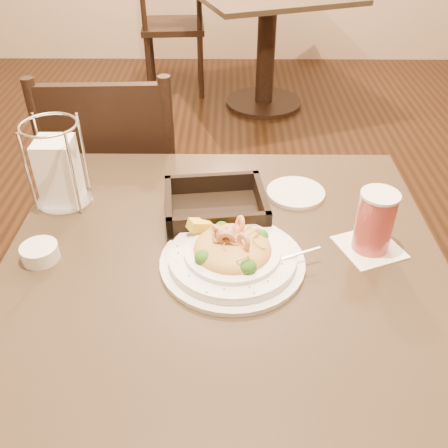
{
  "coord_description": "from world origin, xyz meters",
  "views": [
    {
      "loc": [
        0.01,
        -0.76,
        1.4
      ],
      "look_at": [
        0.0,
        0.02,
        0.82
      ],
      "focal_mm": 40.0,
      "sensor_mm": 36.0,
      "label": 1
    }
  ],
  "objects_px": {
    "dining_chair_near": "(122,189)",
    "bread_basket": "(216,209)",
    "napkin_caddy": "(58,170)",
    "pasta_bowl": "(232,254)",
    "side_plate": "(296,193)",
    "butter_ramekin": "(40,253)",
    "dining_chair_far": "(173,21)",
    "main_table": "(224,339)",
    "drink_glass": "(375,222)",
    "background_table": "(267,29)"
  },
  "relations": [
    {
      "from": "dining_chair_far",
      "to": "bread_basket",
      "type": "bearing_deg",
      "value": 93.5
    },
    {
      "from": "dining_chair_far",
      "to": "side_plate",
      "type": "distance_m",
      "value": 2.59
    },
    {
      "from": "pasta_bowl",
      "to": "bread_basket",
      "type": "bearing_deg",
      "value": 102.67
    },
    {
      "from": "bread_basket",
      "to": "drink_glass",
      "type": "bearing_deg",
      "value": -18.62
    },
    {
      "from": "main_table",
      "to": "butter_ramekin",
      "type": "relative_size",
      "value": 12.04
    },
    {
      "from": "drink_glass",
      "to": "butter_ramekin",
      "type": "bearing_deg",
      "value": -176.42
    },
    {
      "from": "dining_chair_near",
      "to": "side_plate",
      "type": "height_order",
      "value": "dining_chair_near"
    },
    {
      "from": "side_plate",
      "to": "butter_ramekin",
      "type": "bearing_deg",
      "value": -155.58
    },
    {
      "from": "main_table",
      "to": "background_table",
      "type": "xyz_separation_m",
      "value": [
        0.25,
        2.54,
        0.0
      ]
    },
    {
      "from": "main_table",
      "to": "drink_glass",
      "type": "bearing_deg",
      "value": 8.9
    },
    {
      "from": "napkin_caddy",
      "to": "dining_chair_far",
      "type": "bearing_deg",
      "value": 89.94
    },
    {
      "from": "dining_chair_near",
      "to": "drink_glass",
      "type": "relative_size",
      "value": 6.02
    },
    {
      "from": "dining_chair_near",
      "to": "dining_chair_far",
      "type": "relative_size",
      "value": 1.0
    },
    {
      "from": "butter_ramekin",
      "to": "dining_chair_near",
      "type": "bearing_deg",
      "value": 88.19
    },
    {
      "from": "background_table",
      "to": "butter_ramekin",
      "type": "height_order",
      "value": "butter_ramekin"
    },
    {
      "from": "napkin_caddy",
      "to": "main_table",
      "type": "bearing_deg",
      "value": -29.57
    },
    {
      "from": "background_table",
      "to": "dining_chair_near",
      "type": "relative_size",
      "value": 1.24
    },
    {
      "from": "drink_glass",
      "to": "side_plate",
      "type": "xyz_separation_m",
      "value": [
        -0.13,
        0.2,
        -0.06
      ]
    },
    {
      "from": "drink_glass",
      "to": "butter_ramekin",
      "type": "xyz_separation_m",
      "value": [
        -0.67,
        -0.04,
        -0.05
      ]
    },
    {
      "from": "main_table",
      "to": "background_table",
      "type": "relative_size",
      "value": 0.78
    },
    {
      "from": "background_table",
      "to": "dining_chair_near",
      "type": "distance_m",
      "value": 1.98
    },
    {
      "from": "main_table",
      "to": "butter_ramekin",
      "type": "height_order",
      "value": "butter_ramekin"
    },
    {
      "from": "pasta_bowl",
      "to": "butter_ramekin",
      "type": "relative_size",
      "value": 4.28
    },
    {
      "from": "dining_chair_far",
      "to": "butter_ramekin",
      "type": "xyz_separation_m",
      "value": [
        0.0,
        -2.77,
        0.26
      ]
    },
    {
      "from": "dining_chair_near",
      "to": "side_plate",
      "type": "xyz_separation_m",
      "value": [
        0.52,
        -0.4,
        0.25
      ]
    },
    {
      "from": "dining_chair_far",
      "to": "butter_ramekin",
      "type": "bearing_deg",
      "value": 85.86
    },
    {
      "from": "bread_basket",
      "to": "napkin_caddy",
      "type": "relative_size",
      "value": 1.19
    },
    {
      "from": "drink_glass",
      "to": "side_plate",
      "type": "height_order",
      "value": "drink_glass"
    },
    {
      "from": "dining_chair_far",
      "to": "side_plate",
      "type": "relative_size",
      "value": 6.62
    },
    {
      "from": "bread_basket",
      "to": "napkin_caddy",
      "type": "height_order",
      "value": "napkin_caddy"
    },
    {
      "from": "main_table",
      "to": "butter_ramekin",
      "type": "distance_m",
      "value": 0.45
    },
    {
      "from": "main_table",
      "to": "dining_chair_far",
      "type": "relative_size",
      "value": 0.97
    },
    {
      "from": "drink_glass",
      "to": "butter_ramekin",
      "type": "relative_size",
      "value": 2.07
    },
    {
      "from": "dining_chair_near",
      "to": "side_plate",
      "type": "bearing_deg",
      "value": 140.04
    },
    {
      "from": "main_table",
      "to": "bread_basket",
      "type": "xyz_separation_m",
      "value": [
        -0.02,
        0.16,
        0.26
      ]
    },
    {
      "from": "background_table",
      "to": "dining_chair_far",
      "type": "height_order",
      "value": "dining_chair_far"
    },
    {
      "from": "dining_chair_near",
      "to": "bread_basket",
      "type": "relative_size",
      "value": 3.85
    },
    {
      "from": "dining_chair_near",
      "to": "dining_chair_far",
      "type": "bearing_deg",
      "value": -91.87
    },
    {
      "from": "background_table",
      "to": "pasta_bowl",
      "type": "relative_size",
      "value": 3.62
    },
    {
      "from": "main_table",
      "to": "drink_glass",
      "type": "xyz_separation_m",
      "value": [
        0.3,
        0.05,
        0.3
      ]
    },
    {
      "from": "dining_chair_near",
      "to": "butter_ramekin",
      "type": "distance_m",
      "value": 0.7
    },
    {
      "from": "pasta_bowl",
      "to": "side_plate",
      "type": "distance_m",
      "value": 0.3
    },
    {
      "from": "pasta_bowl",
      "to": "butter_ramekin",
      "type": "distance_m",
      "value": 0.39
    },
    {
      "from": "dining_chair_far",
      "to": "butter_ramekin",
      "type": "distance_m",
      "value": 2.78
    },
    {
      "from": "pasta_bowl",
      "to": "side_plate",
      "type": "relative_size",
      "value": 2.28
    },
    {
      "from": "bread_basket",
      "to": "side_plate",
      "type": "height_order",
      "value": "bread_basket"
    },
    {
      "from": "background_table",
      "to": "napkin_caddy",
      "type": "bearing_deg",
      "value": -105.14
    },
    {
      "from": "dining_chair_far",
      "to": "butter_ramekin",
      "type": "relative_size",
      "value": 12.44
    },
    {
      "from": "bread_basket",
      "to": "butter_ramekin",
      "type": "bearing_deg",
      "value": -156.71
    },
    {
      "from": "background_table",
      "to": "bread_basket",
      "type": "distance_m",
      "value": 2.41
    }
  ]
}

